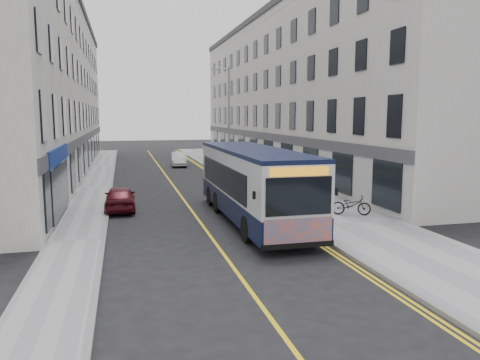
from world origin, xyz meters
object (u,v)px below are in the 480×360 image
bicycle (351,205)px  city_bus (253,182)px  pedestrian_far (247,160)px  car_maroon (120,198)px  streetlamp (228,119)px  car_white (179,159)px  pedestrian_near (245,165)px

bicycle → city_bus: bearing=108.9°
city_bus → pedestrian_far: city_bus is taller
pedestrian_far → car_maroon: pedestrian_far is taller
streetlamp → city_bus: streetlamp is taller
bicycle → car_white: size_ratio=0.46×
pedestrian_near → car_white: (-3.58, 10.25, -0.43)m
pedestrian_near → car_maroon: pedestrian_near is taller
pedestrian_far → pedestrian_near: bearing=-132.8°
pedestrian_far → car_maroon: bearing=-154.0°
streetlamp → car_white: bearing=103.3°
streetlamp → pedestrian_near: (1.21, -0.23, -3.32)m
streetlamp → city_bus: (-1.88, -13.36, -2.62)m
city_bus → bicycle: city_bus is taller
city_bus → car_maroon: 6.98m
bicycle → car_white: car_white is taller
pedestrian_near → car_white: size_ratio=0.49×
bicycle → pedestrian_near: 13.60m
bicycle → pedestrian_near: pedestrian_near is taller
streetlamp → pedestrian_far: bearing=52.1°
city_bus → car_white: 23.42m
pedestrian_far → car_white: (-4.50, 7.29, -0.49)m
streetlamp → bicycle: bearing=-78.9°
car_white → car_maroon: car_white is taller
streetlamp → pedestrian_near: streetlamp is taller
city_bus → pedestrian_far: bearing=76.0°
streetlamp → pedestrian_near: bearing=-10.6°
bicycle → pedestrian_far: bearing=25.6°
streetlamp → pedestrian_far: (2.13, 2.73, -3.25)m
pedestrian_near → car_maroon: bearing=-123.8°
car_white → pedestrian_far: bearing=-53.4°
car_maroon → pedestrian_near: bearing=-133.1°
pedestrian_near → car_maroon: (-8.78, -9.26, -0.45)m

